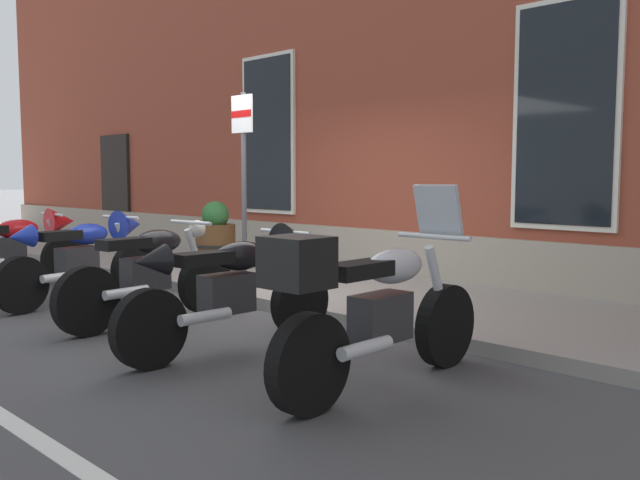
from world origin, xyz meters
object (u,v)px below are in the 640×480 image
object	(u,v)px
motorcycle_red_sport	(16,246)
motorcycle_blue_sport	(87,253)
motorcycle_black_naked	(152,274)
motorcycle_black_sport	(240,282)
parking_sign	(243,161)
motorcycle_silver_touring	(375,307)
barrel_planter	(216,238)

from	to	relation	value
motorcycle_red_sport	motorcycle_blue_sport	bearing A→B (deg)	9.09
motorcycle_black_naked	motorcycle_black_sport	world-z (taller)	motorcycle_black_sport
motorcycle_black_sport	parking_sign	world-z (taller)	parking_sign
motorcycle_silver_touring	parking_sign	xyz separation A→B (m)	(-3.50, 1.73, 1.04)
motorcycle_black_sport	motorcycle_red_sport	bearing A→B (deg)	-178.42
motorcycle_red_sport	barrel_planter	world-z (taller)	barrel_planter
motorcycle_silver_touring	barrel_planter	bearing A→B (deg)	153.81
barrel_planter	motorcycle_red_sport	bearing A→B (deg)	-105.58
motorcycle_silver_touring	parking_sign	world-z (taller)	parking_sign
motorcycle_blue_sport	parking_sign	distance (m)	2.07
motorcycle_black_sport	barrel_planter	xyz separation A→B (m)	(-3.64, 2.45, -0.03)
motorcycle_black_naked	motorcycle_silver_touring	distance (m)	2.91
barrel_planter	parking_sign	bearing A→B (deg)	-26.04
parking_sign	barrel_planter	distance (m)	2.15
motorcycle_black_sport	motorcycle_silver_touring	world-z (taller)	motorcycle_silver_touring
motorcycle_black_naked	motorcycle_silver_touring	world-z (taller)	motorcycle_silver_touring
motorcycle_silver_touring	barrel_planter	distance (m)	5.76
motorcycle_black_naked	motorcycle_silver_touring	size ratio (longest dim) A/B	0.96
motorcycle_blue_sport	parking_sign	bearing A→B (deg)	58.42
motorcycle_red_sport	motorcycle_blue_sport	world-z (taller)	motorcycle_blue_sport
parking_sign	motorcycle_black_sport	bearing A→B (deg)	-39.62
motorcycle_blue_sport	motorcycle_black_naked	distance (m)	1.54
parking_sign	motorcycle_red_sport	bearing A→B (deg)	-143.64
motorcycle_blue_sport	motorcycle_black_sport	world-z (taller)	same
motorcycle_blue_sport	motorcycle_black_sport	xyz separation A→B (m)	(2.91, -0.11, 0.00)
motorcycle_black_sport	motorcycle_silver_touring	distance (m)	1.53
motorcycle_blue_sport	motorcycle_silver_touring	distance (m)	4.44
motorcycle_black_naked	parking_sign	xyz separation A→B (m)	(-0.60, 1.63, 1.13)
motorcycle_black_naked	parking_sign	world-z (taller)	parking_sign
motorcycle_black_naked	motorcycle_black_sport	distance (m)	1.38
motorcycle_black_sport	parking_sign	xyz separation A→B (m)	(-1.98, 1.64, 1.05)
motorcycle_black_sport	motorcycle_blue_sport	bearing A→B (deg)	177.80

